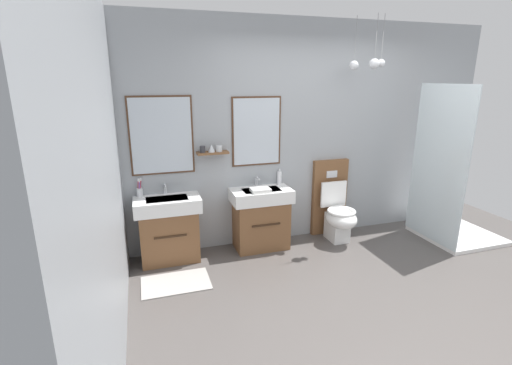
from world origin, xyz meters
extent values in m
cube|color=#4C4744|center=(0.00, 0.00, -0.05)|extent=(6.03, 4.63, 0.10)
cube|color=#999EA3|center=(0.00, 1.66, 1.34)|extent=(4.83, 0.12, 2.69)
cube|color=#4C301E|center=(-1.84, 1.59, 1.40)|extent=(0.69, 0.02, 0.86)
cube|color=silver|center=(-1.84, 1.58, 1.40)|extent=(0.65, 0.01, 0.82)
cube|color=#4C301E|center=(-0.75, 1.59, 1.40)|extent=(0.60, 0.02, 0.81)
cube|color=silver|center=(-0.75, 1.58, 1.40)|extent=(0.56, 0.01, 0.77)
cube|color=brown|center=(-1.29, 1.52, 1.19)|extent=(0.36, 0.14, 0.02)
cylinder|color=#333338|center=(-1.41, 1.51, 1.24)|extent=(0.06, 0.06, 0.07)
cone|color=silver|center=(-1.30, 1.50, 1.25)|extent=(0.08, 0.08, 0.09)
cylinder|color=silver|center=(-1.22, 1.51, 1.24)|extent=(0.07, 0.07, 0.07)
cylinder|color=gray|center=(0.38, 1.39, 2.45)|extent=(0.01, 0.01, 0.49)
sphere|color=silver|center=(0.38, 1.39, 2.15)|extent=(0.11, 0.11, 0.11)
cylinder|color=gray|center=(0.60, 1.18, 2.46)|extent=(0.01, 0.01, 0.47)
sphere|color=silver|center=(0.60, 1.18, 2.17)|extent=(0.09, 0.09, 0.09)
cylinder|color=gray|center=(0.51, 1.17, 2.45)|extent=(0.01, 0.01, 0.48)
sphere|color=silver|center=(0.51, 1.17, 2.16)|extent=(0.11, 0.11, 0.11)
cube|color=#999EA3|center=(-2.35, 0.00, 1.34)|extent=(0.12, 3.43, 2.69)
cube|color=#9E9993|center=(-1.84, 0.86, 0.01)|extent=(0.68, 0.44, 0.01)
cube|color=brown|center=(-1.84, 1.42, 0.29)|extent=(0.63, 0.41, 0.59)
cube|color=#342214|center=(-1.84, 1.21, 0.37)|extent=(0.35, 0.01, 0.02)
cube|color=white|center=(-1.84, 1.42, 0.67)|extent=(0.72, 0.43, 0.15)
cube|color=silver|center=(-1.84, 1.39, 0.73)|extent=(0.45, 0.24, 0.03)
cylinder|color=silver|center=(-1.84, 1.59, 0.80)|extent=(0.03, 0.03, 0.11)
cylinder|color=silver|center=(-1.84, 1.53, 0.85)|extent=(0.02, 0.11, 0.02)
cube|color=brown|center=(-0.75, 1.42, 0.29)|extent=(0.63, 0.41, 0.59)
cube|color=#342214|center=(-0.75, 1.21, 0.37)|extent=(0.35, 0.01, 0.02)
cube|color=white|center=(-0.75, 1.42, 0.67)|extent=(0.72, 0.43, 0.15)
cube|color=silver|center=(-0.75, 1.39, 0.73)|extent=(0.45, 0.24, 0.03)
cylinder|color=silver|center=(-0.75, 1.59, 0.80)|extent=(0.03, 0.03, 0.11)
cylinder|color=silver|center=(-0.75, 1.53, 0.85)|extent=(0.02, 0.11, 0.02)
cube|color=brown|center=(0.25, 1.58, 0.50)|extent=(0.48, 0.10, 1.00)
cube|color=silver|center=(0.25, 1.53, 0.82)|extent=(0.15, 0.01, 0.09)
cube|color=white|center=(0.25, 1.32, 0.17)|extent=(0.22, 0.30, 0.34)
ellipsoid|color=white|center=(0.25, 1.24, 0.32)|extent=(0.37, 0.46, 0.24)
torus|color=white|center=(0.25, 1.24, 0.42)|extent=(0.35, 0.35, 0.04)
cube|color=white|center=(0.25, 1.46, 0.57)|extent=(0.35, 0.03, 0.33)
cylinder|color=silver|center=(-2.12, 1.56, 0.79)|extent=(0.07, 0.07, 0.09)
cylinder|color=#DB3847|center=(-2.10, 1.56, 0.85)|extent=(0.03, 0.01, 0.17)
cube|color=white|center=(-2.09, 1.56, 0.94)|extent=(0.02, 0.02, 0.03)
cylinder|color=#2D84DB|center=(-2.11, 1.57, 0.84)|extent=(0.02, 0.04, 0.16)
cube|color=white|center=(-2.11, 1.59, 0.93)|extent=(0.01, 0.02, 0.03)
cylinder|color=#DB3847|center=(-2.13, 1.56, 0.85)|extent=(0.03, 0.02, 0.17)
cube|color=white|center=(-2.12, 1.56, 0.93)|extent=(0.02, 0.02, 0.03)
cylinder|color=purple|center=(-2.12, 1.54, 0.84)|extent=(0.02, 0.01, 0.16)
cube|color=white|center=(-2.11, 1.55, 0.92)|extent=(0.01, 0.02, 0.03)
cylinder|color=white|center=(-0.46, 1.57, 0.82)|extent=(0.06, 0.06, 0.16)
cylinder|color=silver|center=(-0.46, 1.57, 0.92)|extent=(0.02, 0.02, 0.04)
cube|color=white|center=(-0.79, 1.31, 0.76)|extent=(0.22, 0.16, 0.04)
cube|color=white|center=(1.81, 0.91, 0.03)|extent=(0.92, 0.86, 0.05)
cube|color=silver|center=(1.34, 0.91, 1.00)|extent=(0.02, 0.86, 1.90)
camera|label=1|loc=(-2.06, -2.56, 2.01)|focal=25.91mm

